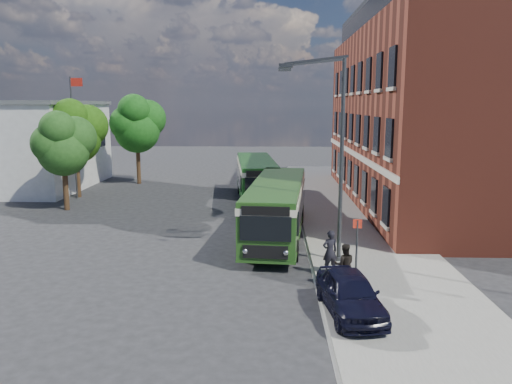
{
  "coord_description": "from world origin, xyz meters",
  "views": [
    {
      "loc": [
        2.19,
        -23.56,
        7.04
      ],
      "look_at": [
        1.31,
        3.78,
        2.2
      ],
      "focal_mm": 35.0,
      "sensor_mm": 36.0,
      "label": 1
    }
  ],
  "objects_px": {
    "bus_front": "(277,204)",
    "bus_rear": "(256,175)",
    "street_lamp": "(333,157)",
    "parked_car": "(350,293)"
  },
  "relations": [
    {
      "from": "street_lamp",
      "to": "bus_rear",
      "type": "height_order",
      "value": "street_lamp"
    },
    {
      "from": "street_lamp",
      "to": "parked_car",
      "type": "height_order",
      "value": "street_lamp"
    },
    {
      "from": "street_lamp",
      "to": "parked_car",
      "type": "bearing_deg",
      "value": -90.37
    },
    {
      "from": "bus_front",
      "to": "parked_car",
      "type": "xyz_separation_m",
      "value": [
        2.32,
        -10.14,
        -0.98
      ]
    },
    {
      "from": "bus_front",
      "to": "bus_rear",
      "type": "bearing_deg",
      "value": 97.68
    },
    {
      "from": "bus_front",
      "to": "parked_car",
      "type": "distance_m",
      "value": 10.44
    },
    {
      "from": "bus_rear",
      "to": "bus_front",
      "type": "bearing_deg",
      "value": -82.32
    },
    {
      "from": "bus_front",
      "to": "parked_car",
      "type": "height_order",
      "value": "bus_front"
    },
    {
      "from": "bus_front",
      "to": "bus_rear",
      "type": "xyz_separation_m",
      "value": [
        -1.43,
        10.61,
        -0.0
      ]
    },
    {
      "from": "bus_rear",
      "to": "parked_car",
      "type": "xyz_separation_m",
      "value": [
        3.75,
        -20.74,
        -0.98
      ]
    }
  ]
}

